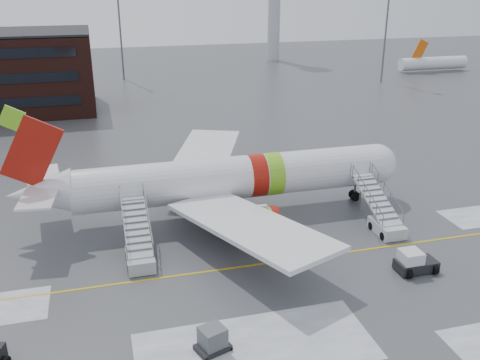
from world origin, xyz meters
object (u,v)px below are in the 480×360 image
object	(u,v)px
airstair_fwd	(383,218)
pushback_tug	(414,262)
airstair_aft	(139,249)
uld_container	(213,340)
airliner	(224,179)

from	to	relation	value
airstair_fwd	pushback_tug	xyz separation A→B (m)	(-1.20, -6.75, -0.31)
airstair_aft	uld_container	distance (m)	11.99
airstair_fwd	pushback_tug	size ratio (longest dim) A/B	2.58
pushback_tug	uld_container	distance (m)	16.84
airstair_fwd	airstair_aft	world-z (taller)	same
airstair_fwd	airliner	bearing A→B (deg)	152.03
airstair_fwd	pushback_tug	bearing A→B (deg)	-100.08
airstair_fwd	uld_container	size ratio (longest dim) A/B	3.45
airliner	uld_container	distance (m)	18.98
airliner	airstair_aft	distance (m)	10.73
airstair_fwd	uld_container	bearing A→B (deg)	-146.29
airliner	airstair_fwd	world-z (taller)	airliner
airstair_aft	pushback_tug	distance (m)	20.44
airstair_aft	uld_container	size ratio (longest dim) A/B	3.45
airstair_fwd	airstair_aft	size ratio (longest dim) A/B	1.00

